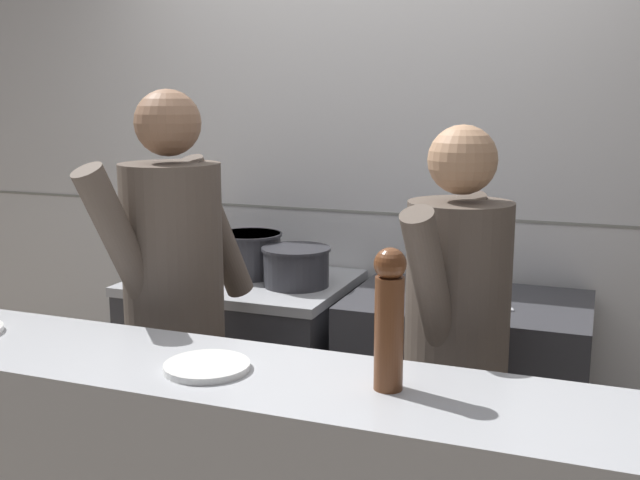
# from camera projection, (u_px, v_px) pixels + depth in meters

# --- Properties ---
(wall_back_tiled) EXTENTS (8.00, 0.06, 2.60)m
(wall_back_tiled) POSITION_uv_depth(u_px,v_px,m) (377.00, 180.00, 3.44)
(wall_back_tiled) COLOR white
(wall_back_tiled) RESTS_ON ground_plane
(oven_range) EXTENTS (0.94, 0.71, 0.88)m
(oven_range) POSITION_uv_depth(u_px,v_px,m) (245.00, 372.00, 3.40)
(oven_range) COLOR #38383D
(oven_range) RESTS_ON ground_plane
(prep_counter) EXTENTS (0.94, 0.65, 0.88)m
(prep_counter) POSITION_uv_depth(u_px,v_px,m) (464.00, 404.00, 3.05)
(prep_counter) COLOR #38383D
(prep_counter) RESTS_ON ground_plane
(stock_pot) EXTENTS (0.29, 0.29, 0.21)m
(stock_pot) POSITION_uv_depth(u_px,v_px,m) (194.00, 247.00, 3.45)
(stock_pot) COLOR #B7BABF
(stock_pot) RESTS_ON oven_range
(sauce_pot) EXTENTS (0.29, 0.29, 0.19)m
(sauce_pot) POSITION_uv_depth(u_px,v_px,m) (250.00, 253.00, 3.35)
(sauce_pot) COLOR #2D2D33
(sauce_pot) RESTS_ON oven_range
(braising_pot) EXTENTS (0.29, 0.29, 0.17)m
(braising_pot) POSITION_uv_depth(u_px,v_px,m) (296.00, 265.00, 3.17)
(braising_pot) COLOR #2D2D33
(braising_pot) RESTS_ON oven_range
(mixing_bowl_steel) EXTENTS (0.24, 0.24, 0.09)m
(mixing_bowl_steel) POSITION_uv_depth(u_px,v_px,m) (469.00, 288.00, 2.96)
(mixing_bowl_steel) COLOR #B7BABF
(mixing_bowl_steel) RESTS_ON prep_counter
(chefs_knife) EXTENTS (0.33, 0.11, 0.02)m
(chefs_knife) POSITION_uv_depth(u_px,v_px,m) (460.00, 307.00, 2.83)
(chefs_knife) COLOR #B7BABF
(chefs_knife) RESTS_ON prep_counter
(plated_dish_appetiser) EXTENTS (0.22, 0.22, 0.02)m
(plated_dish_appetiser) POSITION_uv_depth(u_px,v_px,m) (207.00, 366.00, 1.94)
(plated_dish_appetiser) COLOR white
(plated_dish_appetiser) RESTS_ON pass_counter
(pepper_mill) EXTENTS (0.08, 0.08, 0.35)m
(pepper_mill) POSITION_uv_depth(u_px,v_px,m) (389.00, 316.00, 1.78)
(pepper_mill) COLOR brown
(pepper_mill) RESTS_ON pass_counter
(chef_head_cook) EXTENTS (0.44, 0.73, 1.70)m
(chef_head_cook) POSITION_uv_depth(u_px,v_px,m) (175.00, 308.00, 2.62)
(chef_head_cook) COLOR black
(chef_head_cook) RESTS_ON ground_plane
(chef_sous) EXTENTS (0.39, 0.70, 1.59)m
(chef_sous) POSITION_uv_depth(u_px,v_px,m) (456.00, 351.00, 2.35)
(chef_sous) COLOR black
(chef_sous) RESTS_ON ground_plane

